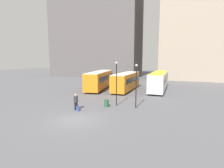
% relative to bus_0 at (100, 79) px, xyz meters
% --- Properties ---
extents(ground_plane, '(160.00, 160.00, 0.00)m').
position_rel_bus_0_xyz_m(ground_plane, '(5.31, -16.62, -1.78)').
color(ground_plane, '#56565B').
extents(building_block_left, '(28.90, 11.76, 25.90)m').
position_rel_bus_0_xyz_m(building_block_left, '(-12.36, 23.39, 11.17)').
color(building_block_left, '#5B5656').
rests_on(building_block_left, ground_plane).
extents(building_block_right, '(17.68, 10.64, 39.18)m').
position_rel_bus_0_xyz_m(building_block_right, '(17.36, 23.39, 17.81)').
color(building_block_right, tan).
rests_on(building_block_right, ground_plane).
extents(bus_0, '(4.40, 11.72, 3.27)m').
position_rel_bus_0_xyz_m(bus_0, '(0.00, 0.00, 0.00)').
color(bus_0, orange).
rests_on(bus_0, ground_plane).
extents(bus_1, '(2.48, 10.03, 3.10)m').
position_rel_bus_0_xyz_m(bus_1, '(5.17, 0.09, -0.09)').
color(bus_1, orange).
rests_on(bus_1, ground_plane).
extents(bus_2, '(2.55, 12.11, 3.22)m').
position_rel_bus_0_xyz_m(bus_2, '(10.60, 2.57, -0.02)').
color(bus_2, silver).
rests_on(bus_2, ground_plane).
extents(traveler, '(0.61, 0.61, 1.78)m').
position_rel_bus_0_xyz_m(traveler, '(3.55, -13.78, -0.72)').
color(traveler, black).
rests_on(traveler, ground_plane).
extents(suitcase, '(0.37, 0.48, 0.75)m').
position_rel_bus_0_xyz_m(suitcase, '(3.97, -14.09, -1.51)').
color(suitcase, '#334CB2').
rests_on(suitcase, ground_plane).
extents(lamp_post_0, '(0.28, 0.28, 4.99)m').
position_rel_bus_0_xyz_m(lamp_post_0, '(9.52, -10.70, 1.20)').
color(lamp_post_0, black).
rests_on(lamp_post_0, ground_plane).
extents(lamp_post_1, '(0.28, 0.28, 5.25)m').
position_rel_bus_0_xyz_m(lamp_post_1, '(7.11, -10.53, 1.34)').
color(lamp_post_1, black).
rests_on(lamp_post_1, ground_plane).
extents(trash_bin, '(0.52, 0.52, 0.85)m').
position_rel_bus_0_xyz_m(trash_bin, '(6.19, -11.39, -1.35)').
color(trash_bin, '#285633').
rests_on(trash_bin, ground_plane).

